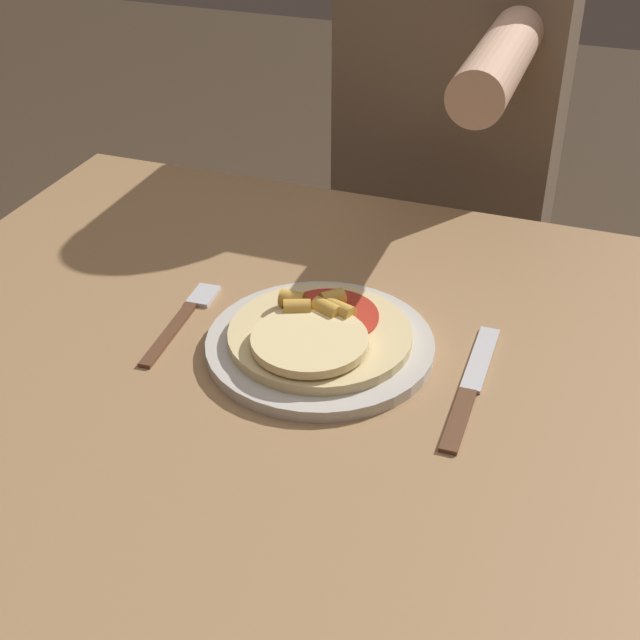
{
  "coord_description": "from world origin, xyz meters",
  "views": [
    {
      "loc": [
        0.24,
        -0.7,
        1.31
      ],
      "look_at": [
        -0.03,
        0.05,
        0.78
      ],
      "focal_mm": 50.0,
      "sensor_mm": 36.0,
      "label": 1
    }
  ],
  "objects_px": {
    "dining_table": "(332,461)",
    "pizza": "(318,333)",
    "fork": "(184,317)",
    "plate": "(320,345)",
    "knife": "(470,387)",
    "person_diner": "(452,134)"
  },
  "relations": [
    {
      "from": "dining_table",
      "to": "fork",
      "type": "xyz_separation_m",
      "value": [
        -0.2,
        0.06,
        0.11
      ]
    },
    {
      "from": "plate",
      "to": "pizza",
      "type": "bearing_deg",
      "value": -107.89
    },
    {
      "from": "dining_table",
      "to": "knife",
      "type": "xyz_separation_m",
      "value": [
        0.14,
        0.04,
        0.11
      ]
    },
    {
      "from": "fork",
      "to": "knife",
      "type": "xyz_separation_m",
      "value": [
        0.34,
        -0.02,
        0.0
      ]
    },
    {
      "from": "plate",
      "to": "fork",
      "type": "bearing_deg",
      "value": 178.28
    },
    {
      "from": "dining_table",
      "to": "person_diner",
      "type": "distance_m",
      "value": 0.69
    },
    {
      "from": "dining_table",
      "to": "plate",
      "type": "bearing_deg",
      "value": 123.17
    },
    {
      "from": "dining_table",
      "to": "fork",
      "type": "distance_m",
      "value": 0.24
    },
    {
      "from": "plate",
      "to": "knife",
      "type": "relative_size",
      "value": 1.14
    },
    {
      "from": "pizza",
      "to": "dining_table",
      "type": "bearing_deg",
      "value": -54.39
    },
    {
      "from": "person_diner",
      "to": "dining_table",
      "type": "bearing_deg",
      "value": -87.5
    },
    {
      "from": "fork",
      "to": "knife",
      "type": "relative_size",
      "value": 0.8
    },
    {
      "from": "plate",
      "to": "person_diner",
      "type": "relative_size",
      "value": 0.19
    },
    {
      "from": "pizza",
      "to": "fork",
      "type": "relative_size",
      "value": 1.14
    },
    {
      "from": "plate",
      "to": "knife",
      "type": "bearing_deg",
      "value": -4.21
    },
    {
      "from": "pizza",
      "to": "knife",
      "type": "distance_m",
      "value": 0.17
    },
    {
      "from": "person_diner",
      "to": "knife",
      "type": "bearing_deg",
      "value": -75.43
    },
    {
      "from": "plate",
      "to": "fork",
      "type": "xyz_separation_m",
      "value": [
        -0.17,
        0.01,
        -0.0
      ]
    },
    {
      "from": "dining_table",
      "to": "pizza",
      "type": "bearing_deg",
      "value": 125.61
    },
    {
      "from": "pizza",
      "to": "plate",
      "type": "bearing_deg",
      "value": 72.11
    },
    {
      "from": "knife",
      "to": "person_diner",
      "type": "xyz_separation_m",
      "value": [
        -0.17,
        0.64,
        0.02
      ]
    },
    {
      "from": "dining_table",
      "to": "pizza",
      "type": "height_order",
      "value": "pizza"
    }
  ]
}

